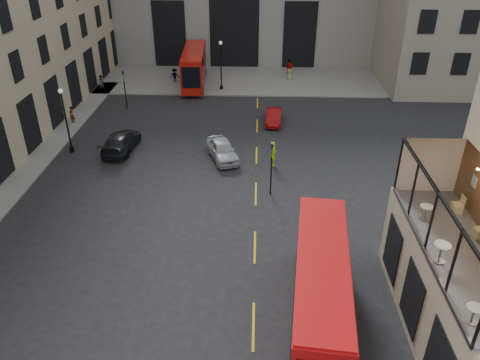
{
  "coord_description": "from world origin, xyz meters",
  "views": [
    {
      "loc": [
        -2.02,
        -15.68,
        16.69
      ],
      "look_at": [
        -2.96,
        8.57,
        3.0
      ],
      "focal_mm": 35.0,
      "sensor_mm": 36.0,
      "label": 1
    }
  ],
  "objects_px": {
    "bicycle": "(228,155)",
    "cafe_chair_d": "(457,208)",
    "bus_near": "(320,289)",
    "cafe_table_far": "(426,211)",
    "traffic_light_near": "(271,163)",
    "traffic_light_far": "(124,85)",
    "street_lamp_b": "(221,69)",
    "cafe_table_mid": "(441,250)",
    "pedestrian_a": "(102,83)",
    "pedestrian_c": "(289,67)",
    "pedestrian_e": "(72,115)",
    "car_a": "(223,150)",
    "street_lamp_a": "(67,125)",
    "bus_far": "(194,65)",
    "pedestrian_d": "(290,72)",
    "cyclist": "(273,153)",
    "pedestrian_b": "(175,76)",
    "cafe_chair_c": "(479,232)",
    "car_c": "(121,141)",
    "cafe_table_near": "(474,312)"
  },
  "relations": [
    {
      "from": "street_lamp_b",
      "to": "pedestrian_e",
      "type": "distance_m",
      "value": 16.54
    },
    {
      "from": "cyclist",
      "to": "pedestrian_d",
      "type": "relative_size",
      "value": 1.05
    },
    {
      "from": "traffic_light_far",
      "to": "pedestrian_d",
      "type": "height_order",
      "value": "traffic_light_far"
    },
    {
      "from": "street_lamp_b",
      "to": "cafe_table_mid",
      "type": "distance_m",
      "value": 36.54
    },
    {
      "from": "car_c",
      "to": "cyclist",
      "type": "bearing_deg",
      "value": 173.81
    },
    {
      "from": "street_lamp_b",
      "to": "pedestrian_b",
      "type": "bearing_deg",
      "value": 157.48
    },
    {
      "from": "pedestrian_d",
      "to": "cafe_chair_c",
      "type": "distance_m",
      "value": 37.59
    },
    {
      "from": "street_lamp_a",
      "to": "street_lamp_b",
      "type": "distance_m",
      "value": 19.42
    },
    {
      "from": "cafe_table_far",
      "to": "cafe_chair_c",
      "type": "height_order",
      "value": "cafe_chair_c"
    },
    {
      "from": "pedestrian_b",
      "to": "car_a",
      "type": "bearing_deg",
      "value": -91.62
    },
    {
      "from": "cafe_table_near",
      "to": "cyclist",
      "type": "bearing_deg",
      "value": 106.95
    },
    {
      "from": "car_a",
      "to": "cafe_chair_c",
      "type": "distance_m",
      "value": 20.74
    },
    {
      "from": "cafe_table_far",
      "to": "car_a",
      "type": "bearing_deg",
      "value": 124.83
    },
    {
      "from": "street_lamp_a",
      "to": "pedestrian_b",
      "type": "distance_m",
      "value": 19.15
    },
    {
      "from": "traffic_light_far",
      "to": "pedestrian_c",
      "type": "bearing_deg",
      "value": 35.69
    },
    {
      "from": "traffic_light_far",
      "to": "car_c",
      "type": "height_order",
      "value": "traffic_light_far"
    },
    {
      "from": "cafe_table_mid",
      "to": "bicycle",
      "type": "bearing_deg",
      "value": 118.64
    },
    {
      "from": "pedestrian_a",
      "to": "pedestrian_c",
      "type": "height_order",
      "value": "pedestrian_c"
    },
    {
      "from": "bicycle",
      "to": "pedestrian_d",
      "type": "relative_size",
      "value": 0.94
    },
    {
      "from": "street_lamp_a",
      "to": "street_lamp_b",
      "type": "relative_size",
      "value": 1.0
    },
    {
      "from": "traffic_light_far",
      "to": "pedestrian_a",
      "type": "xyz_separation_m",
      "value": [
        -4.0,
        5.26,
        -1.56
      ]
    },
    {
      "from": "bicycle",
      "to": "cafe_chair_d",
      "type": "bearing_deg",
      "value": -121.43
    },
    {
      "from": "traffic_light_near",
      "to": "street_lamp_b",
      "type": "bearing_deg",
      "value": 102.8
    },
    {
      "from": "street_lamp_a",
      "to": "cafe_chair_c",
      "type": "height_order",
      "value": "cafe_chair_c"
    },
    {
      "from": "cyclist",
      "to": "pedestrian_b",
      "type": "relative_size",
      "value": 1.16
    },
    {
      "from": "cyclist",
      "to": "traffic_light_far",
      "type": "bearing_deg",
      "value": 36.39
    },
    {
      "from": "traffic_light_far",
      "to": "street_lamp_b",
      "type": "bearing_deg",
      "value": 33.69
    },
    {
      "from": "pedestrian_a",
      "to": "cafe_table_mid",
      "type": "xyz_separation_m",
      "value": [
        24.4,
        -33.86,
        4.28
      ]
    },
    {
      "from": "cyclist",
      "to": "pedestrian_c",
      "type": "height_order",
      "value": "cyclist"
    },
    {
      "from": "cafe_table_mid",
      "to": "pedestrian_a",
      "type": "bearing_deg",
      "value": 125.77
    },
    {
      "from": "bus_far",
      "to": "pedestrian_b",
      "type": "bearing_deg",
      "value": 168.05
    },
    {
      "from": "pedestrian_a",
      "to": "car_c",
      "type": "bearing_deg",
      "value": -88.66
    },
    {
      "from": "car_a",
      "to": "cafe_table_mid",
      "type": "distance_m",
      "value": 21.01
    },
    {
      "from": "traffic_light_near",
      "to": "cafe_table_far",
      "type": "height_order",
      "value": "cafe_table_far"
    },
    {
      "from": "bus_near",
      "to": "cafe_table_far",
      "type": "relative_size",
      "value": 13.8
    },
    {
      "from": "traffic_light_near",
      "to": "pedestrian_e",
      "type": "relative_size",
      "value": 2.28
    },
    {
      "from": "traffic_light_far",
      "to": "pedestrian_e",
      "type": "xyz_separation_m",
      "value": [
        -4.0,
        -4.1,
        -1.59
      ]
    },
    {
      "from": "pedestrian_c",
      "to": "cafe_table_mid",
      "type": "bearing_deg",
      "value": 98.1
    },
    {
      "from": "traffic_light_far",
      "to": "bus_far",
      "type": "xyz_separation_m",
      "value": [
        5.85,
        7.78,
        -0.19
      ]
    },
    {
      "from": "traffic_light_near",
      "to": "pedestrian_a",
      "type": "xyz_separation_m",
      "value": [
        -18.0,
        21.26,
        -1.56
      ]
    },
    {
      "from": "street_lamp_a",
      "to": "cafe_chair_c",
      "type": "distance_m",
      "value": 29.96
    },
    {
      "from": "street_lamp_a",
      "to": "bus_far",
      "type": "height_order",
      "value": "street_lamp_a"
    },
    {
      "from": "traffic_light_near",
      "to": "traffic_light_far",
      "type": "height_order",
      "value": "same"
    },
    {
      "from": "bus_far",
      "to": "cafe_table_near",
      "type": "xyz_separation_m",
      "value": [
        14.58,
        -39.63,
        2.83
      ]
    },
    {
      "from": "bus_near",
      "to": "pedestrian_d",
      "type": "distance_m",
      "value": 37.84
    },
    {
      "from": "bicycle",
      "to": "cyclist",
      "type": "bearing_deg",
      "value": -82.54
    },
    {
      "from": "traffic_light_far",
      "to": "pedestrian_a",
      "type": "height_order",
      "value": "traffic_light_far"
    },
    {
      "from": "street_lamp_b",
      "to": "cafe_table_far",
      "type": "xyz_separation_m",
      "value": [
        11.72,
        -31.63,
        2.69
      ]
    },
    {
      "from": "bus_far",
      "to": "pedestrian_b",
      "type": "height_order",
      "value": "bus_far"
    },
    {
      "from": "traffic_light_far",
      "to": "car_a",
      "type": "relative_size",
      "value": 0.85
    }
  ]
}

